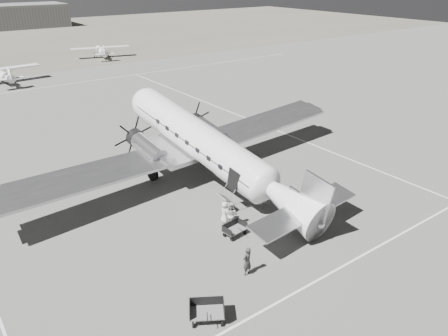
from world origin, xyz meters
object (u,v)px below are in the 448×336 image
(light_plane_left, at_px, (0,76))
(baggage_cart_far, at_px, (207,312))
(dc3_airliner, at_px, (209,149))
(light_plane_right, at_px, (101,52))
(ramp_agent, at_px, (232,214))
(ground_crew, at_px, (247,261))
(baggage_cart_near, at_px, (235,230))
(passenger, at_px, (225,212))

(light_plane_left, relative_size, baggage_cart_far, 6.77)
(dc3_airliner, xyz_separation_m, light_plane_right, (14.47, 58.22, -1.92))
(ramp_agent, bearing_deg, ground_crew, 138.81)
(ground_crew, bearing_deg, ramp_agent, -129.49)
(dc3_airliner, relative_size, ramp_agent, 17.49)
(dc3_airliner, distance_m, ground_crew, 11.77)
(baggage_cart_near, xyz_separation_m, baggage_cart_far, (-5.69, -5.17, 0.07))
(baggage_cart_far, relative_size, passenger, 1.16)
(ground_crew, bearing_deg, light_plane_right, -117.68)
(light_plane_left, height_order, ramp_agent, light_plane_left)
(light_plane_left, relative_size, ground_crew, 6.89)
(baggage_cart_far, distance_m, passenger, 9.18)
(light_plane_right, xyz_separation_m, baggage_cart_far, (-22.99, -70.43, -0.65))
(ground_crew, bearing_deg, baggage_cart_near, -129.78)
(baggage_cart_far, bearing_deg, baggage_cart_near, 74.27)
(ground_crew, distance_m, passenger, 5.69)
(light_plane_right, distance_m, ramp_agent, 66.43)
(light_plane_left, distance_m, light_plane_right, 23.50)
(baggage_cart_far, height_order, ramp_agent, ramp_agent)
(passenger, bearing_deg, light_plane_left, 3.45)
(dc3_airliner, distance_m, baggage_cart_far, 15.11)
(ground_crew, bearing_deg, light_plane_left, -100.81)
(dc3_airliner, xyz_separation_m, passenger, (-2.41, -5.36, -2.30))
(light_plane_right, height_order, baggage_cart_far, light_plane_right)
(baggage_cart_far, distance_m, ramp_agent, 8.74)
(baggage_cart_far, height_order, passenger, passenger)
(dc3_airliner, distance_m, light_plane_right, 60.02)
(light_plane_left, bearing_deg, ramp_agent, -92.15)
(light_plane_left, bearing_deg, ground_crew, -94.80)
(light_plane_left, xyz_separation_m, light_plane_right, (20.47, 11.54, -0.10))
(ground_crew, bearing_deg, passenger, -125.79)
(light_plane_right, distance_m, ground_crew, 71.41)
(ground_crew, height_order, passenger, ground_crew)
(light_plane_right, xyz_separation_m, baggage_cart_near, (-17.30, -65.25, -0.73))
(light_plane_right, xyz_separation_m, ground_crew, (-19.16, -68.79, -0.28))
(light_plane_right, bearing_deg, baggage_cart_near, -91.63)
(light_plane_left, height_order, passenger, light_plane_left)
(light_plane_left, bearing_deg, passenger, -92.16)
(light_plane_left, distance_m, ground_crew, 57.27)
(baggage_cart_far, relative_size, ground_crew, 1.02)
(dc3_airliner, relative_size, baggage_cart_near, 20.94)
(baggage_cart_far, distance_m, ground_crew, 4.18)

